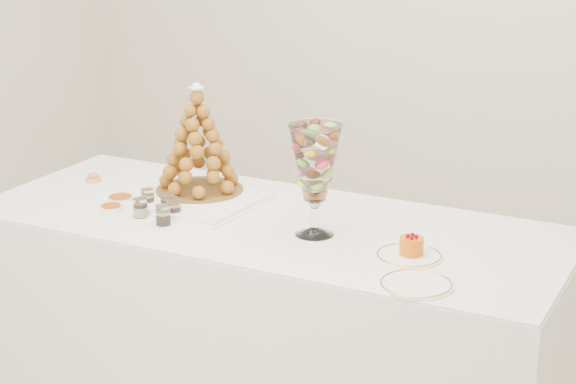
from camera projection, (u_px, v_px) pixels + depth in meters
The scene contains 15 objects.
buffet_table at pixel (268, 323), 3.54m from camera, with size 2.18×0.97×0.81m.
lace_tray at pixel (184, 197), 3.63m from camera, with size 0.55×0.41×0.02m, color white.
macaron_vase at pixel (315, 164), 3.20m from camera, with size 0.17×0.17×0.38m.
cake_plate at pixel (409, 256), 3.07m from camera, with size 0.21×0.21×0.01m, color white.
spare_plate at pixel (416, 285), 2.85m from camera, with size 0.22×0.22×0.01m, color white.
pink_tart at pixel (93, 178), 3.84m from camera, with size 0.06×0.06×0.04m.
verrine_a at pixel (148, 198), 3.55m from camera, with size 0.05×0.05×0.06m, color white.
verrine_b at pixel (168, 203), 3.48m from camera, with size 0.05×0.05×0.07m, color white.
verrine_c at pixel (174, 207), 3.44m from camera, with size 0.05×0.05×0.07m, color white.
verrine_d at pixel (140, 208), 3.43m from camera, with size 0.05×0.05×0.07m, color white.
verrine_e at pixel (163, 215), 3.35m from camera, with size 0.05×0.05×0.07m, color white.
ramekin_back at pixel (121, 201), 3.57m from camera, with size 0.10×0.10×0.03m, color white.
ramekin_front at pixel (111, 209), 3.48m from camera, with size 0.08×0.08×0.02m, color white.
croquembouche at pixel (198, 139), 3.62m from camera, with size 0.33×0.33×0.42m.
mousse_cake at pixel (412, 246), 3.06m from camera, with size 0.08×0.08×0.07m.
Camera 1 is at (1.61, -2.46, 1.95)m, focal length 60.00 mm.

